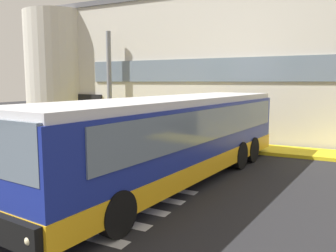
% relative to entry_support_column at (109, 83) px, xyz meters
% --- Properties ---
extents(ground_plane, '(80.00, 90.00, 0.02)m').
position_rel_entry_support_column_xyz_m(ground_plane, '(4.58, -5.40, -3.13)').
color(ground_plane, '#232326').
rests_on(ground_plane, ground).
extents(bay_paint_stripes, '(4.40, 3.96, 0.01)m').
position_rel_entry_support_column_xyz_m(bay_paint_stripes, '(6.58, -9.60, -3.12)').
color(bay_paint_stripes, silver).
rests_on(bay_paint_stripes, ground).
extents(terminal_building, '(21.83, 13.80, 8.05)m').
position_rel_entry_support_column_xyz_m(terminal_building, '(3.89, 6.20, 0.89)').
color(terminal_building, beige).
rests_on(terminal_building, ground).
extents(boarding_curb, '(24.03, 2.00, 0.15)m').
position_rel_entry_support_column_xyz_m(boarding_curb, '(4.58, -0.60, -3.05)').
color(boarding_curb, yellow).
rests_on(boarding_curb, ground).
extents(entry_support_column, '(0.28, 0.28, 5.95)m').
position_rel_entry_support_column_xyz_m(entry_support_column, '(0.00, 0.00, 0.00)').
color(entry_support_column, slate).
rests_on(entry_support_column, boarding_curb).
extents(bus_main_foreground, '(4.19, 12.19, 2.70)m').
position_rel_entry_support_column_xyz_m(bus_main_foreground, '(7.63, -6.98, -1.79)').
color(bus_main_foreground, navy).
rests_on(bus_main_foreground, ground).
extents(passenger_near_column, '(0.59, 0.25, 1.68)m').
position_rel_entry_support_column_xyz_m(passenger_near_column, '(0.80, -1.01, -2.04)').
color(passenger_near_column, '#2D2D33').
rests_on(passenger_near_column, boarding_curb).
extents(passenger_by_doorway, '(0.40, 0.50, 1.68)m').
position_rel_entry_support_column_xyz_m(passenger_by_doorway, '(1.60, -0.73, -2.04)').
color(passenger_by_doorway, '#4C4233').
rests_on(passenger_by_doorway, boarding_curb).
extents(passenger_at_curb_edge, '(0.43, 0.46, 1.68)m').
position_rel_entry_support_column_xyz_m(passenger_at_curb_edge, '(3.29, -0.86, -2.04)').
color(passenger_at_curb_edge, '#4C4233').
rests_on(passenger_at_curb_edge, boarding_curb).
extents(safety_bollard_yellow, '(0.18, 0.18, 0.90)m').
position_rel_entry_support_column_xyz_m(safety_bollard_yellow, '(3.83, -1.80, -2.67)').
color(safety_bollard_yellow, yellow).
rests_on(safety_bollard_yellow, ground).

